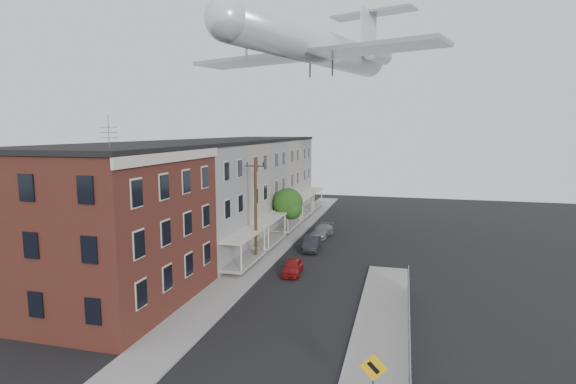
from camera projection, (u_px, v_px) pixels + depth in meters
name	position (u px, v px, depth m)	size (l,w,h in m)	color
sidewalk_left	(277.00, 245.00, 44.29)	(3.00, 62.00, 0.12)	gray
sidewalk_right	(380.00, 339.00, 24.29)	(3.00, 26.00, 0.12)	gray
curb_left	(291.00, 245.00, 43.93)	(0.15, 62.00, 0.14)	gray
curb_right	(353.00, 336.00, 24.65)	(0.15, 26.00, 0.14)	gray
corner_building	(107.00, 226.00, 28.93)	(10.31, 12.30, 12.15)	#351711
row_house_a	(179.00, 203.00, 38.03)	(11.98, 7.00, 10.30)	slate
row_house_b	(213.00, 192.00, 44.74)	(11.98, 7.00, 10.30)	gray
row_house_c	(238.00, 184.00, 51.45)	(11.98, 7.00, 10.30)	slate
row_house_d	(257.00, 178.00, 58.16)	(11.98, 7.00, 10.30)	gray
row_house_e	(273.00, 173.00, 64.86)	(11.98, 7.00, 10.30)	slate
chainlink_fence	(409.00, 334.00, 22.83)	(0.06, 18.06, 1.90)	gray
warning_sign	(373.00, 376.00, 17.28)	(1.10, 0.11, 2.80)	#515156
utility_pole	(256.00, 209.00, 37.94)	(1.80, 0.26, 9.00)	black
street_tree	(289.00, 205.00, 47.53)	(3.22, 3.20, 5.20)	black
car_near	(293.00, 267.00, 35.39)	(1.37, 3.40, 1.16)	maroon
car_mid	(312.00, 243.00, 42.47)	(1.41, 4.04, 1.33)	black
car_far	(322.00, 231.00, 47.75)	(1.74, 4.29, 1.24)	slate
airplane	(319.00, 47.00, 45.53)	(26.63, 30.48, 8.86)	silver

